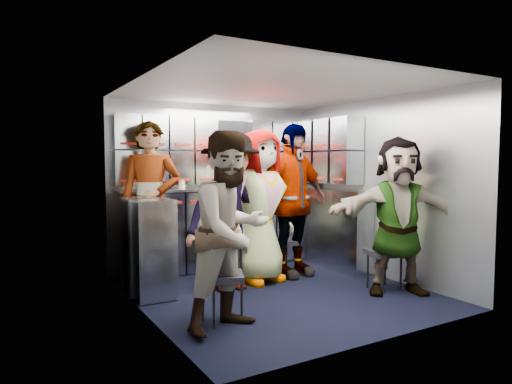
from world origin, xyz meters
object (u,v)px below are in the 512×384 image
jump_seat_mid_right (283,244)px  attendant_arc_d (292,200)px  jump_seat_center (252,248)px  attendant_arc_a (232,231)px  attendant_arc_b (230,211)px  jump_seat_near_right (385,255)px  attendant_arc_e (398,215)px  jump_seat_mid_left (223,246)px  jump_seat_near_left (222,279)px  attendant_arc_c (260,206)px  attendant_standing (151,204)px

jump_seat_mid_right → attendant_arc_d: bearing=-90.0°
jump_seat_center → attendant_arc_a: attendant_arc_a is taller
jump_seat_mid_right → attendant_arc_b: 1.08m
jump_seat_near_right → attendant_arc_e: (0.00, -0.18, 0.44)m
jump_seat_center → jump_seat_near_right: (1.00, -1.11, 0.02)m
attendant_arc_a → attendant_arc_b: attendant_arc_b is taller
attendant_arc_b → jump_seat_center: bearing=27.6°
jump_seat_mid_left → jump_seat_near_right: bearing=-34.0°
jump_seat_mid_left → attendant_arc_d: bearing=-0.7°
jump_seat_mid_left → jump_seat_mid_right: 0.92m
attendant_arc_b → attendant_arc_a: bearing=-124.4°
jump_seat_near_left → jump_seat_mid_left: jump_seat_mid_left is taller
jump_seat_near_right → attendant_arc_c: (-1.00, 0.93, 0.49)m
jump_seat_mid_left → attendant_arc_e: size_ratio=0.31×
jump_seat_mid_right → attendant_arc_a: size_ratio=0.25×
jump_seat_center → jump_seat_mid_right: size_ratio=1.00×
jump_seat_near_left → attendant_arc_d: (1.40, 0.99, 0.53)m
jump_seat_near_right → attendant_arc_d: (-0.54, 0.96, 0.53)m
attendant_arc_a → attendant_standing: bearing=80.8°
attendant_arc_d → jump_seat_near_right: bearing=-68.1°
jump_seat_mid_left → jump_seat_center: size_ratio=1.24×
attendant_standing → attendant_arc_e: attendant_standing is taller
jump_seat_near_left → jump_seat_mid_right: (1.40, 1.17, -0.01)m
attendant_arc_c → attendant_standing: bearing=146.5°
attendant_arc_a → attendant_arc_c: 1.47m
jump_seat_near_left → jump_seat_mid_right: 1.82m
jump_seat_center → attendant_arc_d: attendant_arc_d is taller
jump_seat_mid_left → attendant_arc_c: (0.44, -0.05, 0.42)m
jump_seat_mid_left → attendant_arc_d: 1.01m
attendant_arc_a → attendant_arc_d: (1.40, 1.17, 0.10)m
jump_seat_mid_left → attendant_arc_a: size_ratio=0.31×
attendant_arc_c → attendant_arc_b: bearing=-172.8°
attendant_arc_e → jump_seat_near_left: bearing=-155.6°
jump_seat_near_left → attendant_arc_c: bearing=45.6°
jump_seat_near_left → attendant_arc_a: size_ratio=0.28×
attendant_arc_e → attendant_arc_b: bearing=174.8°
jump_seat_mid_right → attendant_arc_e: bearing=-67.8°
jump_seat_center → attendant_arc_a: bearing=-125.4°
jump_seat_near_right → jump_seat_near_left: bearing=-179.1°
jump_seat_mid_left → attendant_arc_d: size_ratio=0.27×
jump_seat_mid_right → attendant_arc_e: 1.50m
attendant_arc_d → attendant_arc_e: (0.54, -1.14, -0.09)m
jump_seat_mid_left → attendant_arc_e: 1.88m
attendant_standing → jump_seat_near_right: bearing=-8.3°
jump_seat_mid_right → jump_seat_mid_left: bearing=-169.4°
jump_seat_center → jump_seat_near_right: bearing=-47.9°
jump_seat_mid_left → attendant_arc_b: 0.44m
jump_seat_near_left → jump_seat_center: jump_seat_near_left is taller
attendant_standing → attendant_arc_b: (0.66, -0.62, -0.06)m
attendant_arc_a → attendant_arc_d: bearing=25.0°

